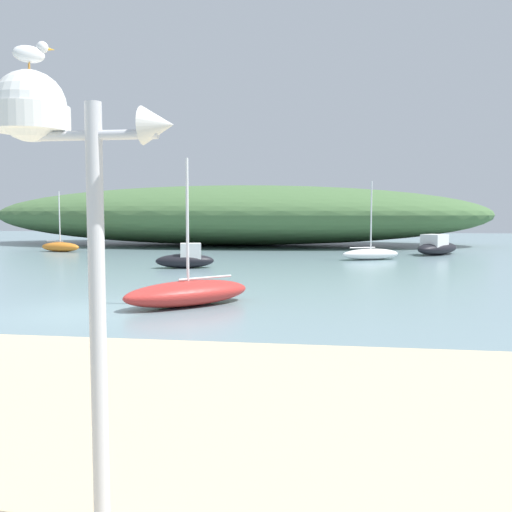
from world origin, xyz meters
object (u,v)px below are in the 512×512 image
(mast_structure, at_px, (52,150))
(motorboat_inner_mooring, at_px, (186,259))
(sailboat_far_right, at_px, (60,247))
(seagull_on_radar, at_px, (31,53))
(motorboat_off_point, at_px, (437,247))
(sailboat_east_reach, at_px, (188,293))
(sailboat_outer_mooring, at_px, (371,254))

(mast_structure, relative_size, motorboat_inner_mooring, 1.17)
(mast_structure, bearing_deg, sailboat_far_right, 117.88)
(motorboat_inner_mooring, height_order, sailboat_far_right, sailboat_far_right)
(seagull_on_radar, distance_m, motorboat_inner_mooring, 21.60)
(motorboat_off_point, height_order, motorboat_inner_mooring, motorboat_off_point)
(seagull_on_radar, distance_m, sailboat_far_right, 34.18)
(mast_structure, height_order, seagull_on_radar, seagull_on_radar)
(mast_structure, distance_m, seagull_on_radar, 0.70)
(motorboat_inner_mooring, relative_size, sailboat_far_right, 0.72)
(motorboat_off_point, bearing_deg, seagull_on_radar, -105.05)
(motorboat_off_point, xyz_separation_m, motorboat_inner_mooring, (-12.97, -10.05, -0.06))
(motorboat_off_point, bearing_deg, sailboat_far_right, -178.18)
(mast_structure, xyz_separation_m, seagull_on_radar, (-0.14, 0.01, 0.69))
(sailboat_east_reach, bearing_deg, seagull_on_radar, -80.38)
(motorboat_inner_mooring, height_order, sailboat_east_reach, sailboat_east_reach)
(motorboat_off_point, distance_m, sailboat_east_reach, 22.54)
(mast_structure, distance_m, sailboat_far_right, 34.19)
(sailboat_far_right, xyz_separation_m, sailboat_east_reach, (13.97, -19.37, 0.01))
(seagull_on_radar, bearing_deg, sailboat_far_right, 117.67)
(mast_structure, distance_m, motorboat_off_point, 32.06)
(seagull_on_radar, relative_size, sailboat_far_right, 0.07)
(seagull_on_radar, height_order, motorboat_off_point, seagull_on_radar)
(motorboat_off_point, relative_size, sailboat_far_right, 1.04)
(motorboat_inner_mooring, bearing_deg, sailboat_outer_mooring, 33.69)
(sailboat_far_right, xyz_separation_m, sailboat_outer_mooring, (19.87, -3.45, -0.02))
(mast_structure, bearing_deg, motorboat_off_point, 75.21)
(seagull_on_radar, height_order, sailboat_east_reach, sailboat_east_reach)
(mast_structure, height_order, sailboat_east_reach, sailboat_east_reach)
(motorboat_inner_mooring, bearing_deg, sailboat_east_reach, -74.25)
(motorboat_inner_mooring, bearing_deg, motorboat_off_point, 37.76)
(motorboat_off_point, height_order, sailboat_east_reach, sailboat_east_reach)
(sailboat_far_right, relative_size, sailboat_east_reach, 0.99)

